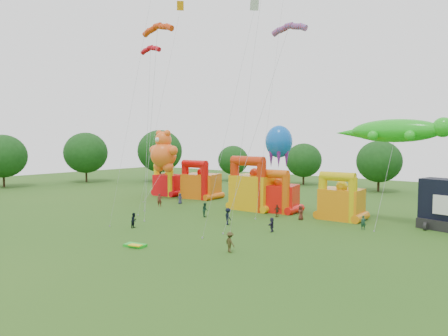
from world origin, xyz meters
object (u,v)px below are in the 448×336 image
Objects in this scene: spectator_4 at (277,211)px; bouncy_castle_0 at (168,183)px; gecko_kite at (392,143)px; octopus_kite at (277,169)px; spectator_0 at (180,199)px; teddy_bear_kite at (162,156)px; bouncy_castle_2 at (253,189)px.

bouncy_castle_0 is at bearing -58.11° from spectator_4.
octopus_kite is at bearing 169.73° from gecko_kite.
bouncy_castle_0 reaches higher than spectator_0.
octopus_kite is (-16.62, 3.01, -3.85)m from gecko_kite.
bouncy_castle_0 is 3.66× the size of spectator_4.
teddy_bear_kite reaches higher than spectator_0.
bouncy_castle_0 is 21.61m from octopus_kite.
gecko_kite is at bearing 150.46° from spectator_4.
bouncy_castle_2 is 0.63× the size of octopus_kite.
octopus_kite is 7.46× the size of spectator_0.
gecko_kite is 31.02m from spectator_0.
bouncy_castle_0 is 25.96m from spectator_4.
bouncy_castle_2 is 0.66× the size of teddy_bear_kite.
teddy_bear_kite is at bearing -174.55° from bouncy_castle_2.
spectator_0 reaches higher than spectator_4.
spectator_0 is 1.03× the size of spectator_4.
bouncy_castle_2 is 4.82× the size of spectator_4.
spectator_4 is (5.53, -2.79, -2.05)m from bouncy_castle_2.
spectator_4 is at bearing -26.77° from bouncy_castle_2.
octopus_kite is at bearing 68.80° from bouncy_castle_2.
bouncy_castle_0 is 0.50× the size of teddy_bear_kite.
octopus_kite is 15.35m from spectator_0.
bouncy_castle_0 is 0.48× the size of octopus_kite.
gecko_kite is 15.66m from spectator_4.
spectator_0 is (-29.59, -3.76, -8.50)m from gecko_kite.
spectator_4 is (25.33, -5.48, -1.41)m from bouncy_castle_0.
bouncy_castle_2 is 4.96m from octopus_kite.
spectator_0 is 16.99m from spectator_4.
bouncy_castle_2 reaches higher than spectator_0.
gecko_kite is 8.02× the size of spectator_0.
spectator_4 is at bearing -12.20° from bouncy_castle_0.
octopus_kite is 9.11m from spectator_4.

